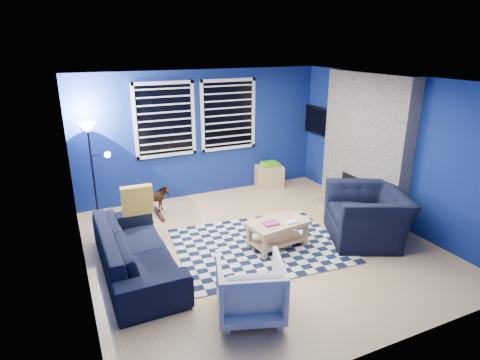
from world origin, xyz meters
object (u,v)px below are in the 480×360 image
Objects in this scene: sofa at (136,250)px; armchair_big at (367,215)px; cabinet at (269,176)px; floor_lamp at (90,141)px; rocking_horse at (152,200)px; armchair_bent at (250,288)px; coffee_table at (278,229)px; tv at (320,121)px.

sofa is 1.79× the size of armchair_big.
cabinet is 0.37× the size of floor_lamp.
rocking_horse is at bearing -20.27° from sofa.
cabinet is 3.72m from floor_lamp.
sofa is at bearing -36.70° from armchair_bent.
rocking_horse is 1.45m from floor_lamp.
sofa is 1.77m from armchair_bent.
cabinet is (1.18, 2.42, -0.06)m from coffee_table.
sofa is 3.78× the size of rocking_horse.
rocking_horse is (-2.88, 2.26, -0.09)m from armchair_big.
armchair_bent is 0.79× the size of coffee_table.
cabinet is at bearing -150.47° from armchair_big.
floor_lamp is (-1.27, 3.59, 1.05)m from armchair_bent.
rocking_horse is at bearing -156.55° from cabinet.
armchair_big is 4.73m from floor_lamp.
armchair_big reaches higher than armchair_bent.
cabinet is (-1.04, 0.25, -1.15)m from tv.
cabinet is at bearing -56.23° from sofa.
armchair_bent is 1.19× the size of cabinet.
armchair_bent is at bearing -70.49° from floor_lamp.
rocking_horse is 2.69m from cabinet.
floor_lamp is at bearing -100.72° from armchair_big.
sofa is at bearing 165.97° from rocking_horse.
armchair_big is 2.11× the size of rocking_horse.
sofa reaches higher than rocking_horse.
armchair_big is 1.64× the size of armchair_bent.
tv is 0.59× the size of floor_lamp.
armchair_big reaches higher than rocking_horse.
cabinet is at bearing 64.08° from coffee_table.
coffee_table is (1.47, -1.92, -0.01)m from rocking_horse.
tv reaches higher than rocking_horse.
armchair_bent is at bearing -108.77° from cabinet.
floor_lamp is (-0.27, 2.13, 1.07)m from sofa.
armchair_big is 0.74× the size of floor_lamp.
sofa is 2.10m from coffee_table.
armchair_big is 3.66m from rocking_horse.
coffee_table is at bearing -136.91° from rocking_horse.
tv is at bearing -115.13° from armchair_bent.
tv is 3.85m from rocking_horse.
armchair_big is 2.77m from cabinet.
armchair_bent is (-2.50, -0.92, -0.06)m from armchair_big.
armchair_bent is 1.66m from coffee_table.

